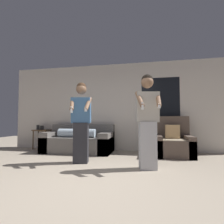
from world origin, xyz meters
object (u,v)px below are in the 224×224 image
at_px(couch, 79,142).
at_px(person_left, 81,121).
at_px(side_table, 42,133).
at_px(armchair, 173,143).
at_px(person_right, 148,120).

relative_size(couch, person_left, 1.13).
height_order(side_table, person_left, person_left).
distance_m(armchair, person_left, 2.46).
distance_m(couch, armchair, 2.62).
relative_size(side_table, person_left, 0.44).
relative_size(armchair, person_right, 0.58).
distance_m(couch, person_left, 1.50).
xyz_separation_m(armchair, person_left, (-2.07, -1.21, 0.57)).
xyz_separation_m(couch, person_left, (0.55, -1.25, 0.60)).
height_order(couch, side_table, couch).
height_order(side_table, person_right, person_right).
bearing_deg(couch, side_table, 168.42).
bearing_deg(person_left, armchair, 30.30).
height_order(couch, person_right, person_right).
bearing_deg(person_right, side_table, 152.29).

